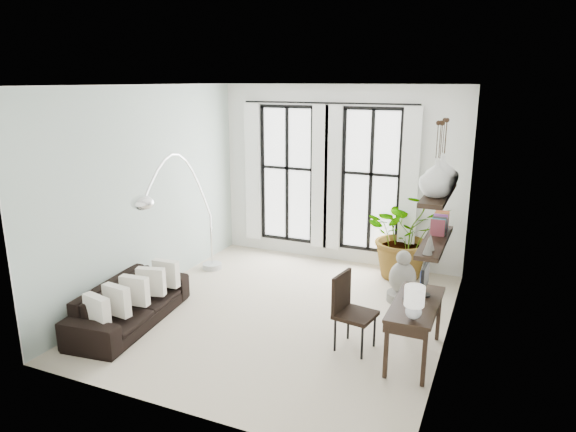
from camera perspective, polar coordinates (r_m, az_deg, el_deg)
The scene contains 16 objects.
floor at distance 7.55m, azimuth -0.59°, elevation -10.72°, with size 5.00×5.00×0.00m, color beige.
ceiling at distance 6.81m, azimuth -0.67°, elevation 14.35°, with size 5.00×5.00×0.00m, color white.
wall_left at distance 8.17m, azimuth -15.21°, elevation 2.60°, with size 5.00×5.00×0.00m, color #ABBFB4.
wall_right at distance 6.46m, azimuth 17.92°, elevation -0.78°, with size 5.00×5.00×0.00m, color white.
wall_back at distance 9.30m, azimuth 5.68°, elevation 4.50°, with size 4.50×4.50×0.00m, color white.
windows at distance 9.30m, azimuth 4.37°, elevation 4.28°, with size 3.26×0.13×2.65m.
wall_shelves at distance 5.99m, azimuth 16.22°, elevation -0.57°, with size 0.25×1.30×0.60m.
sofa at distance 7.47m, azimuth -17.15°, elevation -9.27°, with size 1.99×0.78×0.58m, color black.
throw_pillows at distance 7.33m, azimuth -16.67°, elevation -7.93°, with size 0.40×1.52×0.40m.
plant at distance 8.84m, azimuth 12.92°, elevation -1.98°, with size 1.36×1.18×1.51m, color #2D7228.
desk at distance 6.27m, azimuth 13.93°, elevation -9.79°, with size 0.52×1.23×1.12m.
desk_chair at distance 6.49m, azimuth 6.83°, elevation -9.95°, with size 0.53×0.53×0.97m.
arc_lamp at distance 7.84m, azimuth -11.95°, elevation 3.49°, with size 0.72×2.55×2.25m.
buddha at distance 7.99m, azimuth 12.59°, elevation -6.97°, with size 0.45×0.45×0.81m.
vase_a at distance 5.59m, azimuth 16.21°, elevation 4.02°, with size 0.37×0.37×0.38m, color white.
vase_b at distance 5.99m, azimuth 16.73°, elevation 4.66°, with size 0.37×0.37×0.38m, color white.
Camera 1 is at (2.78, -6.22, 3.26)m, focal length 32.00 mm.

